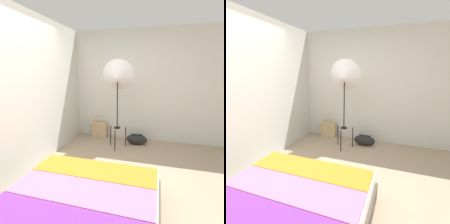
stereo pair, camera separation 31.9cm
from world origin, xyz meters
The scene contains 6 objects.
ground_plane centered at (0.00, 0.00, 0.00)m, with size 14.00×14.00×0.00m, color gray.
wall_back centered at (0.00, 2.19, 1.30)m, with size 8.00×0.05×2.60m.
wall_side_left centered at (-1.30, 1.00, 1.30)m, with size 0.05×8.00×2.60m.
photo_umbrella centered at (-0.09, 1.54, 1.54)m, with size 0.66×0.41×1.90m.
tote_bag centered at (-0.68, 2.05, 0.20)m, with size 0.38×0.11×0.58m.
duffel_bag centered at (0.31, 1.83, 0.12)m, with size 0.48×0.23×0.24m.
Camera 1 is at (0.73, -1.99, 1.67)m, focal length 28.00 mm.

